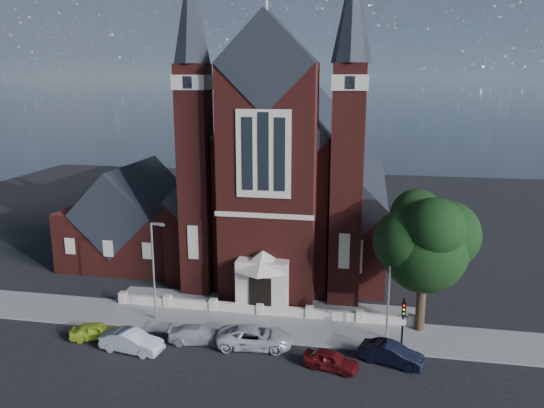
{
  "coord_description": "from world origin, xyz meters",
  "views": [
    {
      "loc": [
        8.26,
        -32.68,
        18.76
      ],
      "look_at": [
        -0.07,
        12.0,
        8.03
      ],
      "focal_mm": 35.0,
      "sensor_mm": 36.0,
      "label": 1
    }
  ],
  "objects_px": {
    "street_tree": "(427,245)",
    "car_dark_red": "(331,360)",
    "street_lamp_right": "(391,282)",
    "car_navy": "(392,354)",
    "car_silver_a": "(132,341)",
    "car_lime_van": "(95,331)",
    "car_white_suv": "(255,337)",
    "car_silver_b": "(198,334)",
    "street_lamp_left": "(154,266)",
    "church": "(291,180)",
    "parish_hall": "(135,222)",
    "traffic_signal": "(403,318)"
  },
  "relations": [
    {
      "from": "car_silver_a",
      "to": "car_silver_b",
      "type": "height_order",
      "value": "car_silver_a"
    },
    {
      "from": "street_tree",
      "to": "street_lamp_right",
      "type": "xyz_separation_m",
      "value": [
        -2.51,
        -1.71,
        -2.36
      ]
    },
    {
      "from": "street_lamp_right",
      "to": "car_white_suv",
      "type": "height_order",
      "value": "street_lamp_right"
    },
    {
      "from": "church",
      "to": "car_silver_b",
      "type": "distance_m",
      "value": 23.36
    },
    {
      "from": "car_silver_a",
      "to": "car_dark_red",
      "type": "bearing_deg",
      "value": -81.18
    },
    {
      "from": "car_silver_a",
      "to": "car_navy",
      "type": "bearing_deg",
      "value": -76.81
    },
    {
      "from": "church",
      "to": "street_lamp_left",
      "type": "bearing_deg",
      "value": -112.66
    },
    {
      "from": "car_navy",
      "to": "car_lime_van",
      "type": "bearing_deg",
      "value": 108.9
    },
    {
      "from": "parish_hall",
      "to": "street_lamp_left",
      "type": "relative_size",
      "value": 1.51
    },
    {
      "from": "church",
      "to": "car_lime_van",
      "type": "relative_size",
      "value": 9.62
    },
    {
      "from": "street_lamp_right",
      "to": "car_navy",
      "type": "relative_size",
      "value": 1.87
    },
    {
      "from": "church",
      "to": "parish_hall",
      "type": "height_order",
      "value": "church"
    },
    {
      "from": "car_navy",
      "to": "car_dark_red",
      "type": "bearing_deg",
      "value": 127.72
    },
    {
      "from": "street_lamp_left",
      "to": "traffic_signal",
      "type": "relative_size",
      "value": 2.02
    },
    {
      "from": "parish_hall",
      "to": "street_lamp_right",
      "type": "relative_size",
      "value": 1.51
    },
    {
      "from": "street_tree",
      "to": "car_navy",
      "type": "distance_m",
      "value": 8.35
    },
    {
      "from": "street_tree",
      "to": "car_dark_red",
      "type": "bearing_deg",
      "value": -134.3
    },
    {
      "from": "traffic_signal",
      "to": "car_white_suv",
      "type": "xyz_separation_m",
      "value": [
        -10.31,
        -1.17,
        -1.83
      ]
    },
    {
      "from": "car_silver_b",
      "to": "car_silver_a",
      "type": "bearing_deg",
      "value": 108.77
    },
    {
      "from": "street_lamp_right",
      "to": "car_navy",
      "type": "height_order",
      "value": "street_lamp_right"
    },
    {
      "from": "street_lamp_left",
      "to": "car_lime_van",
      "type": "height_order",
      "value": "street_lamp_left"
    },
    {
      "from": "street_lamp_right",
      "to": "car_dark_red",
      "type": "height_order",
      "value": "street_lamp_right"
    },
    {
      "from": "car_lime_van",
      "to": "car_silver_a",
      "type": "distance_m",
      "value": 3.69
    },
    {
      "from": "car_silver_a",
      "to": "car_dark_red",
      "type": "xyz_separation_m",
      "value": [
        14.02,
        0.21,
        -0.12
      ]
    },
    {
      "from": "car_dark_red",
      "to": "car_lime_van",
      "type": "bearing_deg",
      "value": 100.2
    },
    {
      "from": "traffic_signal",
      "to": "street_lamp_right",
      "type": "bearing_deg",
      "value": 120.01
    },
    {
      "from": "church",
      "to": "car_white_suv",
      "type": "bearing_deg",
      "value": -88.19
    },
    {
      "from": "car_lime_van",
      "to": "car_white_suv",
      "type": "distance_m",
      "value": 11.93
    },
    {
      "from": "street_tree",
      "to": "car_silver_a",
      "type": "height_order",
      "value": "street_tree"
    },
    {
      "from": "parish_hall",
      "to": "street_lamp_left",
      "type": "bearing_deg",
      "value": -59.98
    },
    {
      "from": "church",
      "to": "street_lamp_right",
      "type": "height_order",
      "value": "church"
    },
    {
      "from": "street_lamp_right",
      "to": "car_dark_red",
      "type": "relative_size",
      "value": 2.18
    },
    {
      "from": "street_tree",
      "to": "car_white_suv",
      "type": "bearing_deg",
      "value": -159.5
    },
    {
      "from": "church",
      "to": "traffic_signal",
      "type": "distance_m",
      "value": 23.94
    },
    {
      "from": "car_dark_red",
      "to": "car_silver_b",
      "type": "bearing_deg",
      "value": 92.77
    },
    {
      "from": "street_lamp_right",
      "to": "car_lime_van",
      "type": "distance_m",
      "value": 21.98
    },
    {
      "from": "church",
      "to": "car_silver_b",
      "type": "bearing_deg",
      "value": -99.26
    },
    {
      "from": "street_lamp_right",
      "to": "traffic_signal",
      "type": "bearing_deg",
      "value": -59.99
    },
    {
      "from": "car_white_suv",
      "to": "car_silver_a",
      "type": "bearing_deg",
      "value": 98.87
    },
    {
      "from": "church",
      "to": "car_navy",
      "type": "xyz_separation_m",
      "value": [
        10.25,
        -22.26,
        -7.47
      ]
    },
    {
      "from": "street_lamp_left",
      "to": "parish_hall",
      "type": "bearing_deg",
      "value": 120.02
    },
    {
      "from": "traffic_signal",
      "to": "car_silver_b",
      "type": "height_order",
      "value": "traffic_signal"
    },
    {
      "from": "parish_hall",
      "to": "street_tree",
      "type": "relative_size",
      "value": 1.14
    },
    {
      "from": "street_lamp_left",
      "to": "car_lime_van",
      "type": "relative_size",
      "value": 2.23
    },
    {
      "from": "traffic_signal",
      "to": "car_silver_b",
      "type": "distance_m",
      "value": 14.75
    },
    {
      "from": "street_lamp_left",
      "to": "car_dark_red",
      "type": "height_order",
      "value": "street_lamp_left"
    },
    {
      "from": "street_lamp_right",
      "to": "car_white_suv",
      "type": "relative_size",
      "value": 1.49
    },
    {
      "from": "street_lamp_left",
      "to": "car_lime_van",
      "type": "distance_m",
      "value": 6.37
    },
    {
      "from": "street_tree",
      "to": "car_white_suv",
      "type": "height_order",
      "value": "street_tree"
    },
    {
      "from": "traffic_signal",
      "to": "car_lime_van",
      "type": "relative_size",
      "value": 1.1
    }
  ]
}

